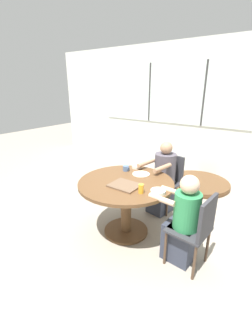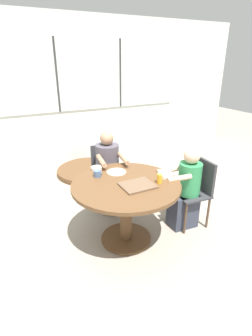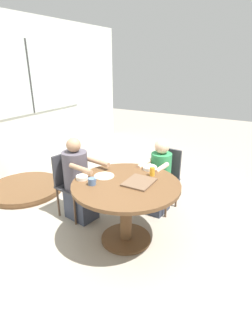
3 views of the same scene
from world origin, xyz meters
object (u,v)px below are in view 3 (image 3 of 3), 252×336
object	(u,v)px
person_man_blue_shirt	(78,184)
juice_glass	(152,171)
bowl_white_shallow	(82,177)
chair_for_man_blue_shirt	(70,179)
chair_for_woman_green_shirt	(165,173)
person_woman_green_shirt	(159,180)
bowl_cereal	(150,168)
folded_table_stack	(25,188)
coffee_mug	(92,181)

from	to	relation	value
person_man_blue_shirt	juice_glass	bearing A→B (deg)	110.81
bowl_white_shallow	chair_for_man_blue_shirt	bearing A→B (deg)	56.56
chair_for_woman_green_shirt	person_man_blue_shirt	size ratio (longest dim) A/B	0.78
juice_glass	bowl_white_shallow	bearing A→B (deg)	126.59
person_woman_green_shirt	bowl_white_shallow	distance (m)	1.16
bowl_white_shallow	bowl_cereal	bearing A→B (deg)	-40.24
person_man_blue_shirt	bowl_white_shallow	xyz separation A→B (m)	(-0.29, -0.31, 0.28)
person_woman_green_shirt	person_man_blue_shirt	size ratio (longest dim) A/B	0.94
bowl_cereal	chair_for_man_blue_shirt	bearing A→B (deg)	107.90
chair_for_woman_green_shirt	folded_table_stack	size ratio (longest dim) A/B	0.71
person_woman_green_shirt	folded_table_stack	xyz separation A→B (m)	(-0.52, 2.17, -0.44)
chair_for_man_blue_shirt	bowl_white_shallow	world-z (taller)	chair_for_man_blue_shirt
folded_table_stack	juice_glass	bearing A→B (deg)	-89.06
bowl_white_shallow	person_man_blue_shirt	bearing A→B (deg)	47.31
chair_for_woman_green_shirt	person_man_blue_shirt	bearing A→B (deg)	48.61
chair_for_woman_green_shirt	person_woman_green_shirt	bearing A→B (deg)	90.00
coffee_mug	juice_glass	xyz separation A→B (m)	(0.55, -0.47, 0.02)
bowl_white_shallow	bowl_cereal	distance (m)	0.85
chair_for_woman_green_shirt	coffee_mug	bearing A→B (deg)	76.96
chair_for_woman_green_shirt	bowl_cereal	world-z (taller)	chair_for_woman_green_shirt
coffee_mug	bowl_white_shallow	size ratio (longest dim) A/B	0.68
coffee_mug	folded_table_stack	size ratio (longest dim) A/B	0.08
folded_table_stack	bowl_cereal	bearing A→B (deg)	-84.73
person_woman_green_shirt	person_man_blue_shirt	xyz separation A→B (m)	(-0.68, 0.87, 0.02)
chair_for_woman_green_shirt	bowl_cereal	distance (m)	0.55
person_man_blue_shirt	coffee_mug	size ratio (longest dim) A/B	12.21
folded_table_stack	person_man_blue_shirt	bearing A→B (deg)	-97.04
person_man_blue_shirt	juice_glass	distance (m)	1.04
bowl_cereal	folded_table_stack	size ratio (longest dim) A/B	0.14
chair_for_woman_green_shirt	chair_for_man_blue_shirt	size ratio (longest dim) A/B	1.00
person_man_blue_shirt	folded_table_stack	size ratio (longest dim) A/B	0.92
chair_for_woman_green_shirt	person_woman_green_shirt	size ratio (longest dim) A/B	0.82
chair_for_man_blue_shirt	person_woman_green_shirt	bearing A→B (deg)	131.50
chair_for_man_blue_shirt	person_woman_green_shirt	xyz separation A→B (m)	(0.65, -1.04, -0.04)
chair_for_woman_green_shirt	bowl_white_shallow	bearing A→B (deg)	68.21
chair_for_man_blue_shirt	person_woman_green_shirt	size ratio (longest dim) A/B	0.82
person_woman_green_shirt	bowl_cereal	size ratio (longest dim) A/B	6.26
person_woman_green_shirt	juice_glass	distance (m)	0.59
person_man_blue_shirt	juice_glass	world-z (taller)	person_man_blue_shirt
person_man_blue_shirt	coffee_mug	world-z (taller)	person_man_blue_shirt
chair_for_woman_green_shirt	coffee_mug	distance (m)	1.28
chair_for_woman_green_shirt	coffee_mug	size ratio (longest dim) A/B	9.49
chair_for_man_blue_shirt	folded_table_stack	xyz separation A→B (m)	(0.13, 1.13, -0.48)
coffee_mug	bowl_white_shallow	bearing A→B (deg)	72.38
person_man_blue_shirt	person_woman_green_shirt	bearing A→B (deg)	137.27
chair_for_woman_green_shirt	folded_table_stack	bearing A→B (deg)	22.40
chair_for_man_blue_shirt	folded_table_stack	size ratio (longest dim) A/B	0.71
person_woman_green_shirt	bowl_cereal	bearing A→B (deg)	93.39
juice_glass	folded_table_stack	distance (m)	2.39
juice_glass	person_man_blue_shirt	bearing A→B (deg)	101.50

